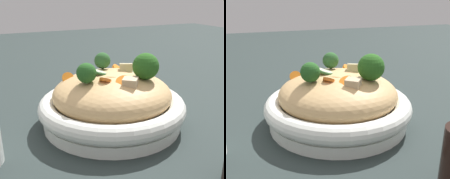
# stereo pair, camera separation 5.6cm
# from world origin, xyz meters

# --- Properties ---
(ground_plane) EXTENTS (3.00, 3.00, 0.00)m
(ground_plane) POSITION_xyz_m (0.00, 0.00, 0.00)
(ground_plane) COLOR #283231
(serving_bowl) EXTENTS (0.30, 0.30, 0.06)m
(serving_bowl) POSITION_xyz_m (0.00, 0.00, 0.03)
(serving_bowl) COLOR white
(serving_bowl) RESTS_ON ground_plane
(noodle_heap) EXTENTS (0.24, 0.24, 0.09)m
(noodle_heap) POSITION_xyz_m (-0.00, 0.00, 0.07)
(noodle_heap) COLOR tan
(noodle_heap) RESTS_ON serving_bowl
(broccoli_florets) EXTENTS (0.14, 0.16, 0.06)m
(broccoli_florets) POSITION_xyz_m (-0.02, -0.02, 0.12)
(broccoli_florets) COLOR #91B873
(broccoli_florets) RESTS_ON serving_bowl
(carrot_coins) EXTENTS (0.17, 0.16, 0.03)m
(carrot_coins) POSITION_xyz_m (0.01, 0.01, 0.10)
(carrot_coins) COLOR orange
(carrot_coins) RESTS_ON serving_bowl
(zucchini_slices) EXTENTS (0.10, 0.15, 0.03)m
(zucchini_slices) POSITION_xyz_m (0.02, -0.04, 0.10)
(zucchini_slices) COLOR beige
(zucchini_slices) RESTS_ON serving_bowl
(chicken_chunks) EXTENTS (0.12, 0.07, 0.03)m
(chicken_chunks) POSITION_xyz_m (-0.01, -0.03, 0.11)
(chicken_chunks) COLOR #CDBC88
(chicken_chunks) RESTS_ON serving_bowl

